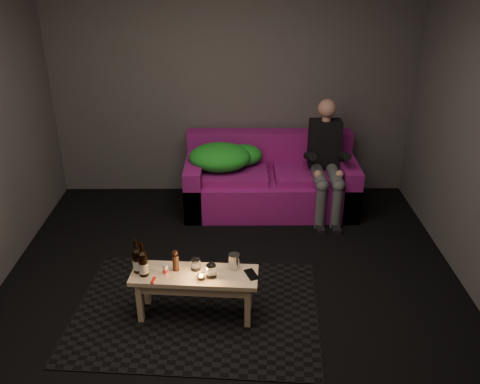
% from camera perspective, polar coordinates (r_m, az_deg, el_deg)
% --- Properties ---
extents(floor, '(4.50, 4.50, 0.00)m').
position_cam_1_polar(floor, '(4.21, -0.97, -13.06)').
color(floor, black).
rests_on(floor, ground).
extents(room, '(4.50, 4.50, 4.50)m').
position_cam_1_polar(room, '(3.86, -1.09, 10.91)').
color(room, silver).
rests_on(room, ground).
extents(rug, '(2.04, 1.55, 0.01)m').
position_cam_1_polar(rug, '(4.21, -4.87, -13.06)').
color(rug, black).
rests_on(rug, floor).
extents(sofa, '(1.83, 0.83, 0.79)m').
position_cam_1_polar(sofa, '(5.61, 3.40, 1.09)').
color(sofa, '#7E106F').
rests_on(sofa, floor).
extents(green_blanket, '(0.81, 0.55, 0.28)m').
position_cam_1_polar(green_blanket, '(5.47, -1.83, 3.97)').
color(green_blanket, green).
rests_on(green_blanket, sofa).
extents(person, '(0.33, 0.76, 1.22)m').
position_cam_1_polar(person, '(5.40, 9.62, 3.77)').
color(person, black).
rests_on(person, sofa).
extents(coffee_table, '(0.99, 0.38, 0.40)m').
position_cam_1_polar(coffee_table, '(3.97, -5.10, -9.93)').
color(coffee_table, '#EBBC89').
rests_on(coffee_table, rug).
extents(beer_bottle_a, '(0.07, 0.07, 0.28)m').
position_cam_1_polar(beer_bottle_a, '(3.96, -11.49, -7.51)').
color(beer_bottle_a, black).
rests_on(beer_bottle_a, coffee_table).
extents(beer_bottle_b, '(0.07, 0.07, 0.29)m').
position_cam_1_polar(beer_bottle_b, '(3.91, -10.81, -7.86)').
color(beer_bottle_b, black).
rests_on(beer_bottle_b, coffee_table).
extents(salt_shaker, '(0.05, 0.05, 0.08)m').
position_cam_1_polar(salt_shaker, '(3.93, -8.39, -8.58)').
color(salt_shaker, silver).
rests_on(salt_shaker, coffee_table).
extents(pepper_mill, '(0.06, 0.06, 0.13)m').
position_cam_1_polar(pepper_mill, '(3.95, -7.23, -7.88)').
color(pepper_mill, black).
rests_on(pepper_mill, coffee_table).
extents(tumbler_back, '(0.08, 0.08, 0.09)m').
position_cam_1_polar(tumbler_back, '(3.95, -5.00, -8.09)').
color(tumbler_back, white).
rests_on(tumbler_back, coffee_table).
extents(tealight, '(0.06, 0.06, 0.04)m').
position_cam_1_polar(tealight, '(3.86, -4.39, -9.46)').
color(tealight, white).
rests_on(tealight, coffee_table).
extents(tumbler_front, '(0.10, 0.10, 0.10)m').
position_cam_1_polar(tumbler_front, '(3.86, -3.25, -8.85)').
color(tumbler_front, white).
rests_on(tumbler_front, coffee_table).
extents(steel_cup, '(0.09, 0.09, 0.12)m').
position_cam_1_polar(steel_cup, '(3.95, -0.66, -7.77)').
color(steel_cup, '#B7B9BE').
rests_on(steel_cup, coffee_table).
extents(smartphone, '(0.12, 0.16, 0.01)m').
position_cam_1_polar(smartphone, '(3.90, 1.28, -9.24)').
color(smartphone, black).
rests_on(smartphone, coffee_table).
extents(red_lighter, '(0.03, 0.08, 0.01)m').
position_cam_1_polar(red_lighter, '(3.89, -9.72, -9.73)').
color(red_lighter, red).
rests_on(red_lighter, coffee_table).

